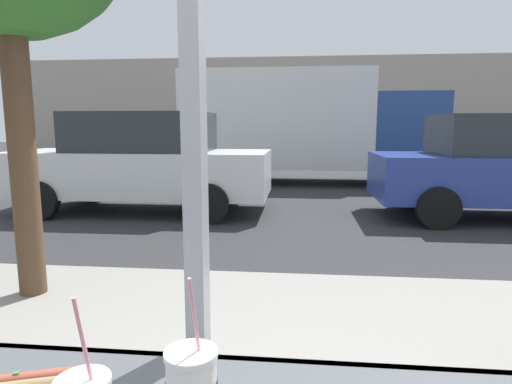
# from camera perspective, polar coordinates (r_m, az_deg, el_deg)

# --- Properties ---
(ground_plane) EXTENTS (60.00, 60.00, 0.00)m
(ground_plane) POSITION_cam_1_polar(r_m,az_deg,el_deg) (9.13, 4.04, -0.90)
(ground_plane) COLOR #2D2D30
(sidewalk_strip) EXTENTS (16.00, 2.80, 0.12)m
(sidewalk_strip) POSITION_cam_1_polar(r_m,az_deg,el_deg) (3.00, -0.07, -20.58)
(sidewalk_strip) COLOR gray
(sidewalk_strip) RESTS_ON ground
(window_wall) EXTENTS (2.90, 0.20, 2.90)m
(window_wall) POSITION_cam_1_polar(r_m,az_deg,el_deg) (1.15, -8.54, 23.30)
(window_wall) COLOR #2D2D33
(window_wall) RESTS_ON ground
(building_facade_far) EXTENTS (28.00, 1.20, 4.77)m
(building_facade_far) POSITION_cam_1_polar(r_m,az_deg,el_deg) (21.61, 5.18, 10.98)
(building_facade_far) COLOR #A89E8E
(building_facade_far) RESTS_ON ground
(parked_car_white) EXTENTS (4.55, 1.89, 1.76)m
(parked_car_white) POSITION_cam_1_polar(r_m,az_deg,el_deg) (7.93, -14.96, 3.84)
(parked_car_white) COLOR silver
(parked_car_white) RESTS_ON ground
(parked_car_blue) EXTENTS (4.15, 1.90, 1.71)m
(parked_car_blue) POSITION_cam_1_polar(r_m,az_deg,el_deg) (8.14, 30.08, 2.92)
(parked_car_blue) COLOR #283D93
(parked_car_blue) RESTS_ON ground
(box_truck) EXTENTS (6.62, 2.44, 2.93)m
(box_truck) POSITION_cam_1_polar(r_m,az_deg,el_deg) (11.68, 6.39, 9.04)
(box_truck) COLOR silver
(box_truck) RESTS_ON ground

